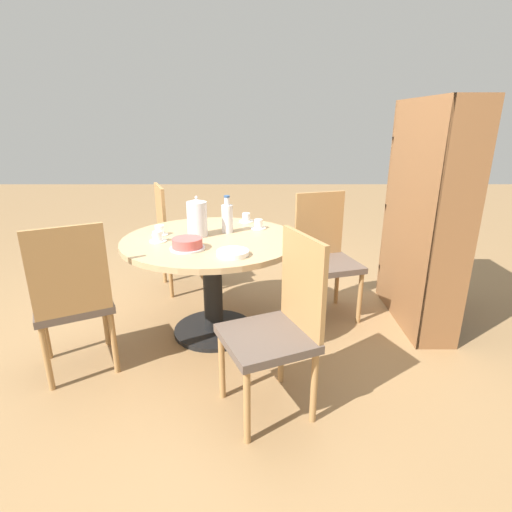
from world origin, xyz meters
TOP-DOWN VIEW (x-y plane):
  - ground_plane at (0.00, 0.00)m, footprint 14.00×14.00m
  - dining_table at (0.00, 0.00)m, footprint 1.19×1.19m
  - chair_a at (-0.80, -0.39)m, footprint 0.54×0.54m
  - chair_b at (0.48, -0.76)m, footprint 0.57×0.57m
  - chair_c at (0.79, 0.42)m, footprint 0.55×0.55m
  - chair_d at (-0.32, 0.83)m, footprint 0.52×0.52m
  - bookshelf at (-0.22, 1.49)m, footprint 0.94×0.28m
  - coffee_pot at (-0.05, -0.09)m, footprint 0.14×0.14m
  - water_bottle at (-0.14, 0.10)m, footprint 0.08×0.08m
  - cake_main at (0.25, -0.12)m, footprint 0.21×0.21m
  - cup_a at (-0.24, 0.32)m, footprint 0.11×0.11m
  - cup_b at (0.09, -0.33)m, footprint 0.11×0.11m
  - cup_c at (-0.07, -0.36)m, footprint 0.11×0.11m
  - cup_d at (-0.44, 0.23)m, footprint 0.11×0.11m
  - plate_stack at (0.37, 0.17)m, footprint 0.19×0.19m

SIDE VIEW (x-z plane):
  - ground_plane at x=0.00m, z-range 0.00..0.00m
  - chair_a at x=-0.80m, z-range 0.02..0.96m
  - chair_b at x=0.48m, z-range 0.02..0.96m
  - chair_c at x=0.79m, z-range 0.02..0.96m
  - chair_d at x=-0.32m, z-range 0.02..0.96m
  - dining_table at x=0.00m, z-range 0.19..0.90m
  - plate_stack at x=0.37m, z-range 0.71..0.74m
  - cup_a at x=-0.24m, z-range 0.70..0.77m
  - cup_b at x=0.09m, z-range 0.70..0.77m
  - cup_c at x=-0.07m, z-range 0.70..0.77m
  - cup_d at x=-0.44m, z-range 0.70..0.77m
  - cake_main at x=0.25m, z-range 0.71..0.78m
  - bookshelf at x=-0.22m, z-range -0.01..1.60m
  - water_bottle at x=-0.14m, z-range 0.69..0.95m
  - coffee_pot at x=-0.05m, z-range 0.70..0.97m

